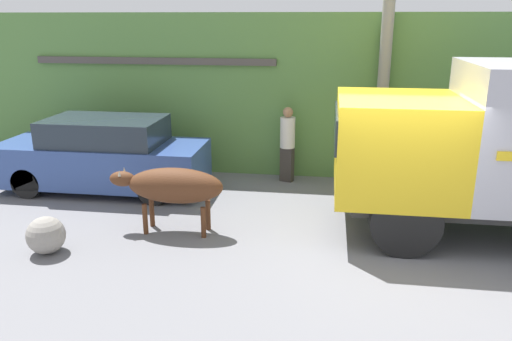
{
  "coord_description": "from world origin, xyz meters",
  "views": [
    {
      "loc": [
        -1.09,
        -7.83,
        3.73
      ],
      "look_at": [
        -2.33,
        0.59,
        1.13
      ],
      "focal_mm": 35.0,
      "sensor_mm": 36.0,
      "label": 1
    }
  ],
  "objects_px": {
    "brown_cow": "(173,186)",
    "parked_suv": "(103,156)",
    "roadside_rock": "(46,235)",
    "pedestrian_on_hill": "(287,141)",
    "utility_pole": "(386,45)"
  },
  "relations": [
    {
      "from": "brown_cow",
      "to": "roadside_rock",
      "type": "relative_size",
      "value": 3.33
    },
    {
      "from": "brown_cow",
      "to": "roadside_rock",
      "type": "distance_m",
      "value": 2.23
    },
    {
      "from": "utility_pole",
      "to": "roadside_rock",
      "type": "bearing_deg",
      "value": -141.01
    },
    {
      "from": "brown_cow",
      "to": "roadside_rock",
      "type": "height_order",
      "value": "brown_cow"
    },
    {
      "from": "pedestrian_on_hill",
      "to": "roadside_rock",
      "type": "bearing_deg",
      "value": 70.35
    },
    {
      "from": "brown_cow",
      "to": "parked_suv",
      "type": "height_order",
      "value": "parked_suv"
    },
    {
      "from": "pedestrian_on_hill",
      "to": "roadside_rock",
      "type": "height_order",
      "value": "pedestrian_on_hill"
    },
    {
      "from": "brown_cow",
      "to": "pedestrian_on_hill",
      "type": "distance_m",
      "value": 3.7
    },
    {
      "from": "brown_cow",
      "to": "pedestrian_on_hill",
      "type": "height_order",
      "value": "pedestrian_on_hill"
    },
    {
      "from": "parked_suv",
      "to": "roadside_rock",
      "type": "bearing_deg",
      "value": -82.23
    },
    {
      "from": "pedestrian_on_hill",
      "to": "utility_pole",
      "type": "bearing_deg",
      "value": -154.35
    },
    {
      "from": "parked_suv",
      "to": "roadside_rock",
      "type": "relative_size",
      "value": 7.29
    },
    {
      "from": "parked_suv",
      "to": "roadside_rock",
      "type": "xyz_separation_m",
      "value": [
        0.41,
        -3.15,
        -0.48
      ]
    },
    {
      "from": "brown_cow",
      "to": "pedestrian_on_hill",
      "type": "bearing_deg",
      "value": 71.58
    },
    {
      "from": "utility_pole",
      "to": "parked_suv",
      "type": "bearing_deg",
      "value": -166.5
    }
  ]
}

